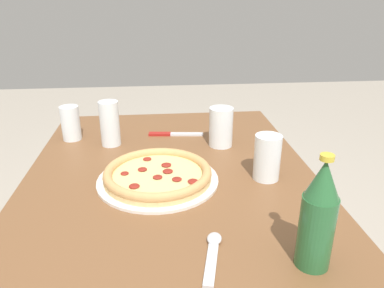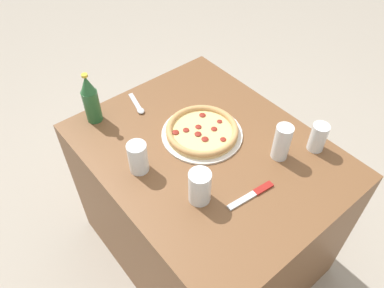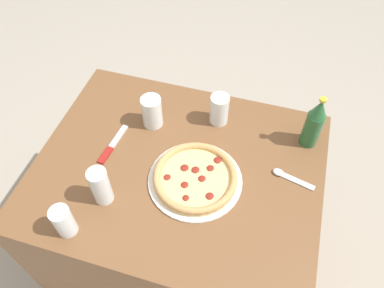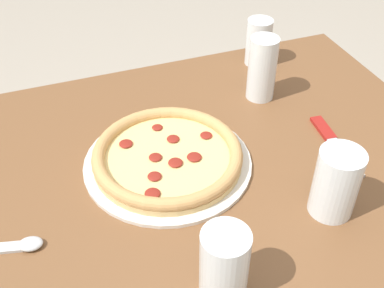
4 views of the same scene
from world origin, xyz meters
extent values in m
plane|color=#A89E8E|center=(0.00, 0.00, 0.00)|extent=(8.00, 8.00, 0.00)
cube|color=brown|center=(0.00, 0.00, 0.37)|extent=(1.02, 0.81, 0.74)
cylinder|color=silver|center=(0.08, -0.04, 0.75)|extent=(0.33, 0.33, 0.01)
cylinder|color=#DBB775|center=(0.08, -0.04, 0.76)|extent=(0.29, 0.29, 0.01)
cylinder|color=#EACC7F|center=(0.08, -0.04, 0.77)|extent=(0.25, 0.25, 0.00)
torus|color=tan|center=(0.08, -0.04, 0.77)|extent=(0.29, 0.29, 0.02)
ellipsoid|color=maroon|center=(0.05, -0.08, 0.77)|extent=(0.03, 0.03, 0.01)
ellipsoid|color=maroon|center=(0.12, 0.01, 0.77)|extent=(0.03, 0.03, 0.01)
ellipsoid|color=maroon|center=(0.07, -0.01, 0.77)|extent=(0.03, 0.03, 0.01)
ellipsoid|color=maroon|center=(0.03, -0.01, 0.77)|extent=(0.03, 0.03, 0.01)
ellipsoid|color=maroon|center=(0.13, 0.05, 0.77)|extent=(0.03, 0.03, 0.01)
ellipsoid|color=maroon|center=(0.07, -0.12, 0.77)|extent=(0.02, 0.02, 0.00)
ellipsoid|color=maroon|center=(0.10, -0.04, 0.77)|extent=(0.03, 0.03, 0.01)
ellipsoid|color=maroon|center=(-0.02, -0.06, 0.77)|extent=(0.02, 0.02, 0.01)
ellipsoid|color=maroon|center=(0.14, -0.09, 0.77)|extent=(0.03, 0.03, 0.01)
cylinder|color=white|center=(0.08, 0.26, 0.81)|extent=(0.07, 0.07, 0.13)
cylinder|color=#F4A323|center=(0.08, 0.26, 0.79)|extent=(0.06, 0.06, 0.08)
cylinder|color=white|center=(-0.20, -0.19, 0.82)|extent=(0.06, 0.06, 0.15)
cylinder|color=orange|center=(-0.20, -0.19, 0.81)|extent=(0.05, 0.05, 0.12)
cylinder|color=white|center=(-0.26, -0.33, 0.80)|extent=(0.06, 0.06, 0.12)
cylinder|color=#935123|center=(-0.26, -0.33, 0.79)|extent=(0.05, 0.05, 0.08)
cylinder|color=white|center=(-0.16, 0.17, 0.81)|extent=(0.08, 0.08, 0.13)
cylinder|color=maroon|center=(-0.16, 0.17, 0.78)|extent=(0.06, 0.06, 0.07)
cylinder|color=#286033|center=(0.43, 0.25, 0.82)|extent=(0.06, 0.06, 0.14)
cone|color=#286033|center=(0.43, 0.25, 0.92)|extent=(0.06, 0.06, 0.07)
cylinder|color=gold|center=(0.43, 0.25, 0.97)|extent=(0.02, 0.02, 0.01)
cube|color=maroon|center=(-0.27, -0.03, 0.75)|extent=(0.03, 0.08, 0.01)
cube|color=silver|center=(-0.26, 0.07, 0.75)|extent=(0.03, 0.12, 0.01)
cube|color=silver|center=(0.42, 0.06, 0.75)|extent=(0.12, 0.05, 0.01)
ellipsoid|color=silver|center=(0.35, 0.08, 0.75)|extent=(0.05, 0.04, 0.01)
camera|label=1|loc=(0.97, -0.03, 1.23)|focal=35.00mm
camera|label=2|loc=(-0.73, 0.68, 1.80)|focal=35.00mm
camera|label=3|loc=(0.26, -0.71, 1.84)|focal=35.00mm
camera|label=4|loc=(0.27, 0.63, 1.38)|focal=45.00mm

